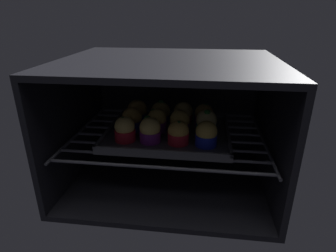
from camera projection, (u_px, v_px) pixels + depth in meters
The scene contains 15 objects.
oven_cavity at pixel (170, 119), 85.11cm from camera, with size 59.00×47.00×37.00cm.
oven_rack at pixel (169, 134), 82.52cm from camera, with size 54.80×42.00×0.80cm.
baking_tray at pixel (168, 133), 80.56cm from camera, with size 34.63×27.65×2.20cm.
muffin_row0_col0 at pixel (125, 129), 74.00cm from camera, with size 5.60×5.60×6.74cm.
muffin_row0_col1 at pixel (150, 130), 73.31cm from camera, with size 5.60×5.60×6.94cm.
muffin_row0_col2 at pixel (178, 133), 72.48cm from camera, with size 5.60×5.60×6.27cm.
muffin_row0_col3 at pixel (206, 134), 71.24cm from camera, with size 5.60×5.60×6.65cm.
muffin_row1_col0 at pixel (132, 120), 80.55cm from camera, with size 5.76×5.76×6.85cm.
muffin_row1_col1 at pixel (157, 121), 79.83cm from camera, with size 5.60×5.60×6.76cm.
muffin_row1_col2 at pixel (180, 122), 78.78cm from camera, with size 5.70×5.70×6.74cm.
muffin_row1_col3 at pixel (206, 123), 77.93cm from camera, with size 5.86×5.86×7.49cm.
muffin_row2_col0 at pixel (137, 111), 86.73cm from camera, with size 6.07×6.07×7.00cm.
muffin_row2_col1 at pixel (161, 113), 86.28cm from camera, with size 5.95×5.95×7.11cm.
muffin_row2_col2 at pixel (183, 114), 85.31cm from camera, with size 5.82×5.82×6.81cm.
muffin_row2_col3 at pixel (204, 115), 84.53cm from camera, with size 5.65×5.65×6.60cm.
Camera 1 is at (9.22, -52.74, 47.44)cm, focal length 29.81 mm.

